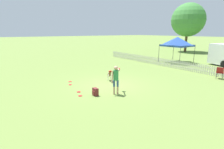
% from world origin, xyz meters
% --- Properties ---
extents(ground_plane, '(240.00, 240.00, 0.00)m').
position_xyz_m(ground_plane, '(0.00, 0.00, 0.00)').
color(ground_plane, olive).
extents(handler_person, '(0.78, 0.95, 1.60)m').
position_xyz_m(handler_person, '(1.44, -0.72, 1.00)').
color(handler_person, tan).
rests_on(handler_person, ground_plane).
extents(leaping_dog, '(0.90, 0.56, 0.85)m').
position_xyz_m(leaping_dog, '(-0.92, 0.51, 0.50)').
color(leaping_dog, brown).
rests_on(leaping_dog, ground_plane).
extents(frisbee_near_handler, '(0.21, 0.21, 0.02)m').
position_xyz_m(frisbee_near_handler, '(0.56, -2.48, 0.01)').
color(frisbee_near_handler, red).
rests_on(frisbee_near_handler, ground_plane).
extents(frisbee_near_dog, '(0.21, 0.21, 0.02)m').
position_xyz_m(frisbee_near_dog, '(-2.37, -1.83, 0.01)').
color(frisbee_near_dog, red).
rests_on(frisbee_near_dog, ground_plane).
extents(frisbee_midfield, '(0.21, 0.21, 0.02)m').
position_xyz_m(frisbee_midfield, '(-0.07, -2.27, 0.01)').
color(frisbee_midfield, red).
rests_on(frisbee_midfield, ground_plane).
extents(frisbee_far_scatter, '(0.21, 0.21, 0.02)m').
position_xyz_m(frisbee_far_scatter, '(-1.69, -2.10, 0.01)').
color(frisbee_far_scatter, red).
rests_on(frisbee_far_scatter, ground_plane).
extents(backpack_on_grass, '(0.35, 0.25, 0.42)m').
position_xyz_m(backpack_on_grass, '(0.96, -1.77, 0.21)').
color(backpack_on_grass, maroon).
rests_on(backpack_on_grass, ground_plane).
extents(picket_fence, '(21.33, 0.04, 0.77)m').
position_xyz_m(picket_fence, '(-0.00, 7.98, 0.39)').
color(picket_fence, beige).
rests_on(picket_fence, ground_plane).
extents(folding_chair_blue_left, '(0.55, 0.57, 0.89)m').
position_xyz_m(folding_chair_blue_left, '(3.37, 7.33, 0.53)').
color(folding_chair_blue_left, '#333338').
rests_on(folding_chair_blue_left, ground_plane).
extents(canopy_tent_main, '(2.74, 2.74, 2.82)m').
position_xyz_m(canopy_tent_main, '(-2.80, 11.00, 2.30)').
color(canopy_tent_main, '#333338').
rests_on(canopy_tent_main, ground_plane).
extents(tree_left_grove, '(5.43, 5.43, 7.97)m').
position_xyz_m(tree_left_grove, '(-8.28, 21.65, 5.24)').
color(tree_left_grove, '#4C3823').
rests_on(tree_left_grove, ground_plane).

